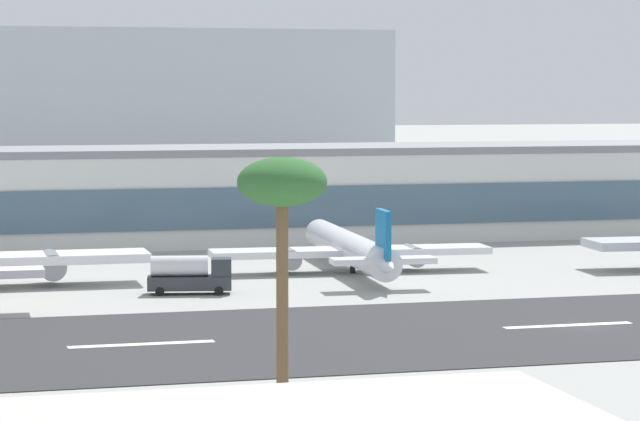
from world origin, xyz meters
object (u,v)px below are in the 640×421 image
(distant_hotel_block, at_px, (78,112))
(airliner_blue_tail_gate_1, at_px, (352,250))
(service_fuel_truck_1, at_px, (190,274))
(terminal_building, at_px, (293,193))
(palm_tree_1, at_px, (282,192))

(distant_hotel_block, height_order, airliner_blue_tail_gate_1, distant_hotel_block)
(airliner_blue_tail_gate_1, relative_size, service_fuel_truck_1, 4.54)
(terminal_building, bearing_deg, palm_tree_1, -104.32)
(terminal_building, xyz_separation_m, distant_hotel_block, (-19.36, 97.66, 9.78))
(terminal_building, distance_m, service_fuel_truck_1, 56.01)
(distant_hotel_block, distance_m, service_fuel_truck_1, 149.07)
(terminal_building, height_order, distant_hotel_block, distant_hotel_block)
(distant_hotel_block, relative_size, service_fuel_truck_1, 13.96)
(terminal_building, relative_size, distant_hotel_block, 1.32)
(terminal_building, distance_m, palm_tree_1, 114.61)
(terminal_building, xyz_separation_m, service_fuel_truck_1, (-23.43, -50.68, -4.47))
(distant_hotel_block, height_order, palm_tree_1, distant_hotel_block)
(service_fuel_truck_1, xyz_separation_m, palm_tree_1, (-4.85, -60.09, 12.48))
(distant_hotel_block, bearing_deg, terminal_building, -78.79)
(service_fuel_truck_1, bearing_deg, distant_hotel_block, 99.48)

